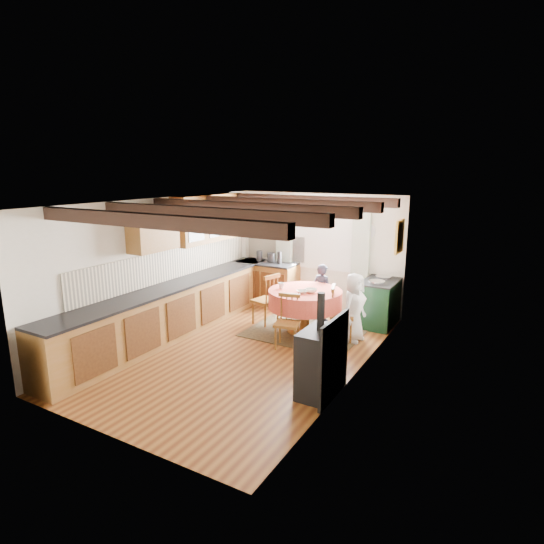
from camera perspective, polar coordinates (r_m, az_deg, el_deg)
The scene contains 41 objects.
floor at distance 7.35m, azimuth -3.13°, elevation -10.01°, with size 3.60×5.50×0.00m, color brown.
ceiling at distance 6.78m, azimuth -3.38°, elevation 8.99°, with size 3.60×5.50×0.00m, color white.
wall_back at distance 9.34m, azimuth 5.92°, elevation 2.66°, with size 3.60×0.00×2.40m, color silver.
wall_front at distance 4.99m, azimuth -20.75°, elevation -7.51°, with size 3.60×0.00×2.40m, color silver.
wall_left at distance 8.06m, azimuth -14.07°, elevation 0.66°, with size 0.00×5.50×2.40m, color silver.
wall_right at distance 6.21m, azimuth 10.88°, elevation -2.87°, with size 0.00×5.50×2.40m, color silver.
beam_a at distance 5.23m, azimuth -15.43°, elevation 6.34°, with size 3.60×0.16×0.16m, color black.
beam_b at distance 5.97m, azimuth -8.63°, elevation 7.45°, with size 3.60×0.16×0.16m, color black.
beam_c at distance 6.79m, azimuth -3.37°, elevation 8.24°, with size 3.60×0.16×0.16m, color black.
beam_d at distance 7.64m, azimuth 0.75°, elevation 8.80°, with size 3.60×0.16×0.16m, color black.
beam_e at distance 8.53m, azimuth 4.04°, elevation 9.22°, with size 3.60×0.16×0.16m, color black.
splash_left at distance 8.26m, azimuth -12.54°, elevation 1.04°, with size 0.02×4.50×0.55m, color beige.
splash_back at distance 9.76m, azimuth 0.49°, elevation 3.18°, with size 1.40×0.02×0.55m, color beige.
base_cabinet_left at distance 8.06m, azimuth -12.22°, elevation -4.85°, with size 0.60×5.30×0.88m, color brown.
base_cabinet_back at distance 9.71m, azimuth -0.58°, elevation -1.46°, with size 1.30×0.60×0.88m, color brown.
worktop_left at distance 7.92m, azimuth -12.27°, elevation -1.70°, with size 0.64×5.30×0.04m, color black.
worktop_back at distance 9.59m, azimuth -0.65°, elevation 1.17°, with size 1.30×0.64×0.04m, color black.
wall_cabinet_glass at distance 8.73m, azimuth -8.09°, elevation 6.84°, with size 0.34×1.80×0.90m, color brown.
wall_cabinet_solid at distance 7.62m, azimuth -14.98°, elevation 5.24°, with size 0.34×0.90×0.70m, color brown.
window_frame at distance 9.23m, azimuth 6.51°, elevation 5.03°, with size 1.34×0.03×1.54m, color white.
window_pane at distance 9.23m, azimuth 6.52°, elevation 5.03°, with size 1.20×0.01×1.40m, color white.
curtain_left at distance 9.59m, azimuth 1.56°, elevation 2.39°, with size 0.35×0.10×2.10m, color #ACC0A0.
curtain_right at distance 8.94m, azimuth 11.23°, elevation 1.35°, with size 0.35×0.10×2.10m, color #ACC0A0.
curtain_rod at distance 9.09m, azimuth 6.40°, elevation 8.71°, with size 0.03×0.03×2.00m, color black.
wall_picture at distance 8.28m, azimuth 16.02°, elevation 4.38°, with size 0.04×0.50×0.60m, color gold.
wall_plate at distance 8.87m, azimuth 12.16°, elevation 5.15°, with size 0.30×0.30×0.02m, color silver.
rug at distance 8.12m, azimuth 4.18°, elevation -7.67°, with size 1.97×1.53×0.01m, color brown.
dining_table at distance 8.00m, azimuth 4.22°, elevation -5.07°, with size 1.31×1.31×0.79m, color #B6372E, non-canonical shape.
chair_near at distance 7.30m, azimuth 1.93°, elevation -6.40°, with size 0.38×0.40×0.89m, color #945B19, non-canonical shape.
chair_left at distance 8.40m, azimuth -0.86°, elevation -3.43°, with size 0.42×0.44×0.99m, color #945B19, non-canonical shape.
chair_right at distance 7.71m, azimuth 8.99°, elevation -5.25°, with size 0.41×0.43×0.95m, color #945B19, non-canonical shape.
aga_range at distance 8.61m, azimuth 13.52°, elevation -3.79°, with size 0.61×0.95×0.87m, color #12331C, non-canonical shape.
cast_iron_stove at distance 5.79m, azimuth 6.16°, elevation -9.23°, with size 0.41×0.69×1.38m, color black, non-canonical shape.
child_far at distance 8.61m, azimuth 6.44°, elevation -2.62°, with size 0.41×0.27×1.12m, color #26293B.
child_right at distance 7.68m, azimuth 10.45°, elevation -4.48°, with size 0.58×0.38×1.19m, color silver.
bowl_a at distance 7.70m, azimuth 3.88°, elevation -2.53°, with size 0.19×0.19×0.05m, color silver.
bowl_b at distance 7.74m, azimuth 5.01°, elevation -2.40°, with size 0.21×0.21×0.07m, color silver.
cup at distance 7.98m, azimuth 1.20°, elevation -1.74°, with size 0.11×0.11×0.10m, color silver.
canister_tall at distance 9.67m, azimuth -1.63°, elevation 2.07°, with size 0.13×0.13×0.22m, color #262628.
canister_wide at distance 9.58m, azimuth -0.10°, elevation 1.88°, with size 0.18×0.18×0.20m, color #262628.
canister_slim at distance 9.41m, azimuth 0.97°, elevation 1.86°, with size 0.09×0.09×0.26m, color #262628.
Camera 1 is at (3.68, -5.67, 2.88)m, focal length 29.41 mm.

